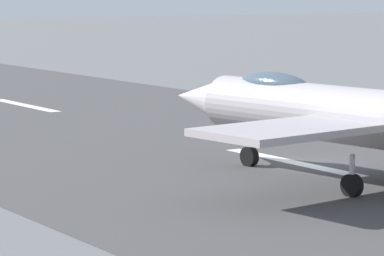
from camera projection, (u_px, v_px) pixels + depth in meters
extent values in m
plane|color=slate|center=(306.00, 165.00, 41.21)|extent=(400.00, 400.00, 0.00)
cube|color=#424142|center=(306.00, 165.00, 41.21)|extent=(240.00, 26.00, 0.02)
cube|color=white|center=(293.00, 162.00, 41.87)|extent=(8.00, 0.70, 0.00)
cube|color=white|center=(25.00, 105.00, 62.32)|extent=(8.00, 0.70, 0.00)
cylinder|color=#A8A1A5|center=(345.00, 115.00, 37.03)|extent=(12.62, 3.40, 2.00)
cone|color=#A8A1A5|center=(201.00, 98.00, 42.87)|extent=(3.05, 2.01, 1.70)
ellipsoid|color=#3F5160|center=(274.00, 87.00, 39.61)|extent=(3.70, 1.50, 1.10)
cube|color=#A8A1A5|center=(287.00, 130.00, 33.87)|extent=(4.01, 5.95, 0.24)
cylinder|color=silver|center=(249.00, 148.00, 40.90)|extent=(0.18, 0.18, 1.40)
cylinder|color=black|center=(249.00, 157.00, 40.94)|extent=(0.79, 0.38, 0.76)
cylinder|color=silver|center=(352.00, 176.00, 34.86)|extent=(0.18, 0.18, 1.40)
cylinder|color=black|center=(352.00, 185.00, 34.90)|extent=(0.79, 0.38, 0.76)
cube|color=#1E2338|center=(338.00, 114.00, 54.52)|extent=(0.24, 0.36, 0.82)
cube|color=yellow|center=(338.00, 102.00, 54.44)|extent=(0.34, 0.47, 0.56)
sphere|color=tan|center=(338.00, 94.00, 54.39)|extent=(0.22, 0.22, 0.22)
cylinder|color=yellow|center=(342.00, 102.00, 54.64)|extent=(0.10, 0.10, 0.53)
cylinder|color=yellow|center=(334.00, 103.00, 54.25)|extent=(0.10, 0.10, 0.53)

